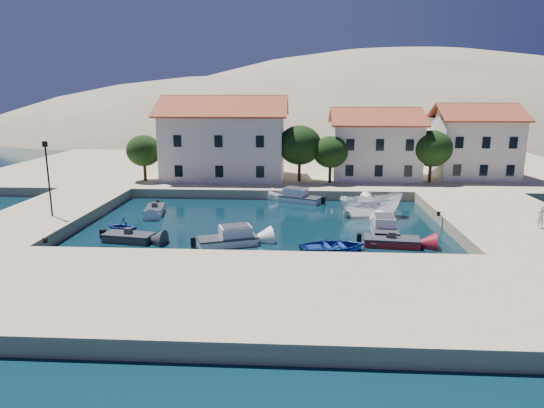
{
  "coord_description": "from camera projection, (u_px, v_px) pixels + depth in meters",
  "views": [
    {
      "loc": [
        3.06,
        -29.98,
        11.01
      ],
      "look_at": [
        0.79,
        9.2,
        2.0
      ],
      "focal_mm": 32.0,
      "sensor_mm": 36.0,
      "label": 1
    }
  ],
  "objects": [
    {
      "name": "ground",
      "position": [
        252.0,
        265.0,
        31.81
      ],
      "size": [
        400.0,
        400.0,
        0.0
      ],
      "primitive_type": "plane",
      "color": "black",
      "rests_on": "ground"
    },
    {
      "name": "cabin_cruiser_south",
      "position": [
        228.0,
        239.0,
        35.86
      ],
      "size": [
        4.73,
        3.26,
        1.6
      ],
      "rotation": [
        0.0,
        0.0,
        0.36
      ],
      "color": "white",
      "rests_on": "ground"
    },
    {
      "name": "rowboat_west",
      "position": [
        123.0,
        233.0,
        39.0
      ],
      "size": [
        3.34,
        3.09,
        1.46
      ],
      "primitive_type": "imported",
      "rotation": [
        0.0,
        0.0,
        -1.87
      ],
      "color": "navy",
      "rests_on": "ground"
    },
    {
      "name": "hills",
      "position": [
        354.0,
        202.0,
        156.16
      ],
      "size": [
        254.0,
        176.0,
        99.0
      ],
      "color": "gray",
      "rests_on": "ground"
    },
    {
      "name": "trees",
      "position": [
        313.0,
        148.0,
        55.24
      ],
      "size": [
        37.3,
        5.3,
        6.45
      ],
      "color": "#382314",
      "rests_on": "quay_north"
    },
    {
      "name": "motorboat_red_se",
      "position": [
        392.0,
        242.0,
        35.74
      ],
      "size": [
        4.21,
        2.23,
        1.25
      ],
      "rotation": [
        0.0,
        0.0,
        -0.11
      ],
      "color": "maroon",
      "rests_on": "ground"
    },
    {
      "name": "quay_south",
      "position": [
        241.0,
        295.0,
        25.86
      ],
      "size": [
        52.0,
        12.0,
        1.0
      ],
      "primitive_type": "cube",
      "color": "#CEB28D",
      "rests_on": "ground"
    },
    {
      "name": "motorboat_grey_sw",
      "position": [
        129.0,
        238.0,
        36.77
      ],
      "size": [
        3.97,
        2.26,
        1.25
      ],
      "rotation": [
        0.0,
        0.0,
        -0.17
      ],
      "color": "#323337",
      "rests_on": "ground"
    },
    {
      "name": "pedestrian",
      "position": [
        541.0,
        217.0,
        36.67
      ],
      "size": [
        0.74,
        0.61,
        1.73
      ],
      "primitive_type": "imported",
      "rotation": [
        0.0,
        0.0,
        3.51
      ],
      "color": "silver",
      "rests_on": "quay_east"
    },
    {
      "name": "building_right",
      "position": [
        474.0,
        140.0,
        58.41
      ],
      "size": [
        9.45,
        8.4,
        8.8
      ],
      "color": "silver",
      "rests_on": "quay_north"
    },
    {
      "name": "cabin_cruiser_east",
      "position": [
        385.0,
        229.0,
        38.38
      ],
      "size": [
        2.13,
        4.74,
        1.6
      ],
      "rotation": [
        0.0,
        0.0,
        1.51
      ],
      "color": "white",
      "rests_on": "ground"
    },
    {
      "name": "cabin_cruiser_north",
      "position": [
        300.0,
        197.0,
        50.01
      ],
      "size": [
        4.74,
        3.59,
        1.6
      ],
      "rotation": [
        0.0,
        0.0,
        2.68
      ],
      "color": "white",
      "rests_on": "ground"
    },
    {
      "name": "rowboat_south",
      "position": [
        333.0,
        251.0,
        34.55
      ],
      "size": [
        5.51,
        4.53,
        0.99
      ],
      "primitive_type": "imported",
      "rotation": [
        0.0,
        0.0,
        1.83
      ],
      "color": "navy",
      "rests_on": "ground"
    },
    {
      "name": "bollards",
      "position": [
        295.0,
        232.0,
        35.15
      ],
      "size": [
        29.36,
        9.56,
        0.3
      ],
      "color": "black",
      "rests_on": "ground"
    },
    {
      "name": "lamppost",
      "position": [
        48.0,
        172.0,
        39.51
      ],
      "size": [
        0.35,
        0.25,
        6.22
      ],
      "color": "black",
      "rests_on": "quay_west"
    },
    {
      "name": "boat_east",
      "position": [
        371.0,
        216.0,
        44.34
      ],
      "size": [
        6.09,
        3.06,
        2.25
      ],
      "primitive_type": "imported",
      "rotation": [
        0.0,
        0.0,
        1.72
      ],
      "color": "white",
      "rests_on": "ground"
    },
    {
      "name": "quay_north",
      "position": [
        292.0,
        169.0,
        68.55
      ],
      "size": [
        80.0,
        36.0,
        1.0
      ],
      "primitive_type": "cube",
      "color": "#CEB28D",
      "rests_on": "ground"
    },
    {
      "name": "motorboat_white_west",
      "position": [
        155.0,
        210.0,
        45.34
      ],
      "size": [
        2.13,
        3.76,
        1.25
      ],
      "rotation": [
        0.0,
        0.0,
        -1.41
      ],
      "color": "white",
      "rests_on": "ground"
    },
    {
      "name": "motorboat_white_ne",
      "position": [
        375.0,
        203.0,
        48.21
      ],
      "size": [
        2.24,
        3.56,
        1.25
      ],
      "rotation": [
        0.0,
        0.0,
        1.79
      ],
      "color": "white",
      "rests_on": "ground"
    },
    {
      "name": "building_left",
      "position": [
        225.0,
        136.0,
        58.06
      ],
      "size": [
        14.7,
        9.45,
        9.7
      ],
      "color": "silver",
      "rests_on": "quay_north"
    },
    {
      "name": "building_mid",
      "position": [
        375.0,
        142.0,
        58.18
      ],
      "size": [
        10.5,
        8.4,
        8.3
      ],
      "color": "silver",
      "rests_on": "quay_north"
    },
    {
      "name": "quay_east",
      "position": [
        509.0,
        222.0,
        40.27
      ],
      "size": [
        11.0,
        20.0,
        1.0
      ],
      "primitive_type": "cube",
      "color": "#CEB28D",
      "rests_on": "ground"
    },
    {
      "name": "quay_west",
      "position": [
        48.0,
        216.0,
        42.5
      ],
      "size": [
        8.0,
        20.0,
        1.0
      ],
      "primitive_type": "cube",
      "color": "#CEB28D",
      "rests_on": "ground"
    }
  ]
}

